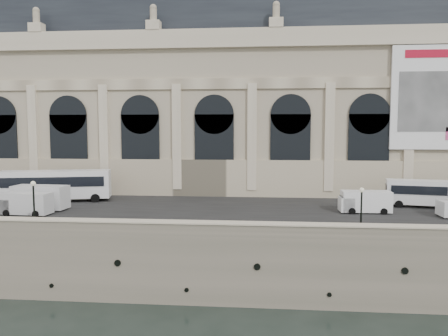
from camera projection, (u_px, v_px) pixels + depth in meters
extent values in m
plane|color=black|center=(233.00, 307.00, 37.05)|extent=(260.00, 260.00, 0.00)
cube|color=gray|center=(247.00, 203.00, 71.50)|extent=(160.00, 70.00, 6.00)
cube|color=#2D2D2D|center=(241.00, 208.00, 50.39)|extent=(160.00, 24.00, 0.06)
cube|color=gray|center=(234.00, 230.00, 37.05)|extent=(160.00, 1.20, 1.10)
cube|color=beige|center=(234.00, 223.00, 37.00)|extent=(160.00, 1.40, 0.12)
cube|color=#BBAF90|center=(208.00, 116.00, 66.78)|extent=(68.00, 18.00, 22.00)
cube|color=beige|center=(200.00, 178.00, 58.48)|extent=(68.60, 0.40, 5.00)
cube|color=beige|center=(199.00, 39.00, 56.67)|extent=(69.00, 0.80, 2.40)
cube|color=beige|center=(199.00, 84.00, 57.34)|extent=(68.00, 0.30, 1.40)
cube|color=#252B32|center=(207.00, 23.00, 65.52)|extent=(64.00, 15.00, 6.00)
cube|color=black|center=(0.00, 148.00, 60.51)|extent=(5.20, 0.25, 9.00)
cube|color=beige|center=(33.00, 137.00, 59.87)|extent=(1.20, 0.50, 14.00)
cube|color=black|center=(69.00, 148.00, 59.64)|extent=(5.20, 0.25, 9.00)
cylinder|color=black|center=(68.00, 115.00, 59.24)|extent=(5.20, 0.25, 5.20)
cube|color=beige|center=(104.00, 137.00, 59.00)|extent=(1.20, 0.50, 14.00)
cube|color=black|center=(141.00, 148.00, 58.78)|extent=(5.20, 0.25, 9.00)
cylinder|color=black|center=(140.00, 115.00, 58.37)|extent=(5.20, 0.25, 5.20)
cube|color=beige|center=(177.00, 137.00, 58.14)|extent=(1.20, 0.50, 14.00)
cube|color=black|center=(214.00, 148.00, 57.91)|extent=(5.20, 0.25, 9.00)
cylinder|color=black|center=(214.00, 114.00, 57.50)|extent=(5.20, 0.25, 5.20)
cube|color=beige|center=(252.00, 137.00, 57.27)|extent=(1.20, 0.50, 14.00)
cube|color=black|center=(290.00, 149.00, 57.05)|extent=(5.20, 0.25, 9.00)
cylinder|color=black|center=(291.00, 114.00, 56.64)|extent=(5.20, 0.25, 5.20)
cube|color=beige|center=(329.00, 137.00, 56.41)|extent=(1.20, 0.50, 14.00)
cube|color=black|center=(368.00, 149.00, 56.18)|extent=(5.20, 0.25, 9.00)
cylinder|color=black|center=(369.00, 114.00, 55.77)|extent=(5.20, 0.25, 5.20)
cube|color=beige|center=(409.00, 137.00, 55.54)|extent=(1.20, 0.50, 14.00)
cube|color=white|center=(428.00, 98.00, 54.72)|extent=(9.00, 0.35, 13.00)
cube|color=#AD0B22|center=(430.00, 54.00, 54.03)|extent=(6.00, 0.06, 1.00)
cube|color=gray|center=(424.00, 102.00, 54.61)|extent=(6.20, 0.06, 7.50)
cube|color=white|center=(56.00, 184.00, 54.35)|extent=(13.52, 5.69, 3.42)
cube|color=black|center=(53.00, 182.00, 52.91)|extent=(11.84, 2.83, 1.21)
cube|color=black|center=(58.00, 179.00, 55.71)|extent=(11.84, 2.83, 1.21)
cylinder|color=black|center=(10.00, 200.00, 52.44)|extent=(1.15, 0.57, 1.10)
cylinder|color=black|center=(18.00, 197.00, 55.16)|extent=(1.15, 0.57, 1.10)
cylinder|color=black|center=(95.00, 198.00, 53.84)|extent=(1.15, 0.57, 1.10)
cylinder|color=black|center=(98.00, 195.00, 56.56)|extent=(1.15, 0.57, 1.10)
cube|color=white|center=(436.00, 193.00, 50.04)|extent=(10.97, 4.19, 2.78)
cube|color=black|center=(386.00, 189.00, 51.47)|extent=(0.46, 2.04, 1.07)
cube|color=black|center=(438.00, 191.00, 48.90)|extent=(9.69, 1.90, 0.99)
cube|color=black|center=(434.00, 188.00, 51.12)|extent=(9.69, 1.90, 0.99)
cylinder|color=black|center=(399.00, 204.00, 50.18)|extent=(0.93, 0.43, 0.90)
cylinder|color=black|center=(397.00, 201.00, 52.32)|extent=(0.93, 0.43, 0.90)
cube|color=silver|center=(40.00, 197.00, 48.82)|extent=(6.14, 2.75, 2.55)
cube|color=silver|center=(21.00, 200.00, 49.23)|extent=(1.84, 2.44, 1.78)
cube|color=black|center=(16.00, 194.00, 49.27)|extent=(0.20, 2.00, 0.89)
cylinder|color=black|center=(19.00, 208.00, 48.07)|extent=(0.86, 0.34, 0.84)
cylinder|color=black|center=(31.00, 204.00, 50.36)|extent=(0.86, 0.34, 0.84)
cylinder|color=black|center=(51.00, 209.00, 47.47)|extent=(0.86, 0.34, 0.84)
cylinder|color=black|center=(62.00, 205.00, 49.76)|extent=(0.86, 0.34, 0.84)
cube|color=silver|center=(26.00, 203.00, 46.02)|extent=(5.29, 2.35, 2.20)
cube|color=silver|center=(9.00, 206.00, 46.36)|extent=(1.58, 2.10, 1.53)
cube|color=black|center=(4.00, 201.00, 46.40)|extent=(0.17, 1.72, 0.77)
cylinder|color=black|center=(6.00, 213.00, 45.37)|extent=(0.74, 0.29, 0.73)
cylinder|color=black|center=(18.00, 210.00, 47.34)|extent=(0.74, 0.29, 0.73)
cylinder|color=black|center=(36.00, 214.00, 44.86)|extent=(0.74, 0.29, 0.73)
cylinder|color=black|center=(46.00, 210.00, 46.84)|extent=(0.74, 0.29, 0.73)
cube|color=white|center=(366.00, 201.00, 47.20)|extent=(5.23, 2.13, 2.21)
cube|color=white|center=(346.00, 204.00, 47.36)|extent=(1.49, 2.05, 1.54)
cube|color=black|center=(341.00, 199.00, 47.35)|extent=(0.10, 1.73, 0.77)
cylinder|color=black|center=(352.00, 211.00, 46.39)|extent=(0.73, 0.26, 0.73)
cylinder|color=black|center=(348.00, 208.00, 48.39)|extent=(0.73, 0.26, 0.73)
cylinder|color=black|center=(384.00, 212.00, 46.17)|extent=(0.73, 0.26, 0.73)
cylinder|color=black|center=(378.00, 208.00, 48.17)|extent=(0.73, 0.26, 0.73)
cube|color=white|center=(448.00, 208.00, 44.68)|extent=(1.70, 2.31, 1.56)
cylinder|color=black|center=(35.00, 227.00, 39.76)|extent=(0.45, 0.45, 0.41)
cylinder|color=black|center=(34.00, 207.00, 39.59)|extent=(0.16, 0.16, 4.09)
sphere|color=beige|center=(33.00, 183.00, 39.39)|extent=(0.45, 0.45, 0.45)
cylinder|color=black|center=(361.00, 232.00, 37.98)|extent=(0.41, 0.41, 0.38)
cylinder|color=black|center=(361.00, 212.00, 37.83)|extent=(0.15, 0.15, 3.76)
sphere|color=beige|center=(362.00, 190.00, 37.65)|extent=(0.41, 0.41, 0.41)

